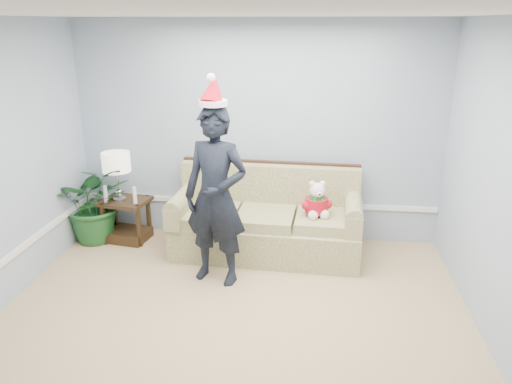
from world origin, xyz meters
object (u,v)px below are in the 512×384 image
Objects in this scene: sofa at (267,222)px; teddy_bear at (317,203)px; man at (216,197)px; houseplant at (95,202)px; side_table at (127,224)px; table_lamp at (116,164)px.

sofa reaches higher than teddy_bear.
man is (-0.46, -0.77, 0.58)m from sofa.
sofa is at bearing -1.41° from houseplant.
side_table is at bearing 158.33° from teddy_bear.
table_lamp is 0.59m from houseplant.
houseplant is at bearing 160.14° from teddy_bear.
houseplant is 0.54× the size of man.
side_table is 0.48m from houseplant.
teddy_bear is (2.37, -0.26, 0.48)m from side_table.
houseplant reaches higher than teddy_bear.
houseplant is 2.76m from teddy_bear.
houseplant is at bearing -178.87° from sofa.
table_lamp is 0.60× the size of houseplant.
man is at bearing -31.14° from table_lamp.
man is at bearing -118.05° from sofa.
houseplant is (-2.17, 0.05, 0.14)m from sofa.
side_table is 0.33× the size of man.
table_lamp is (-0.06, -0.03, 0.80)m from side_table.
table_lamp is at bearing 163.47° from man.
man is (1.40, -0.84, -0.06)m from table_lamp.
sofa reaches higher than side_table.
table_lamp is 0.32× the size of man.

